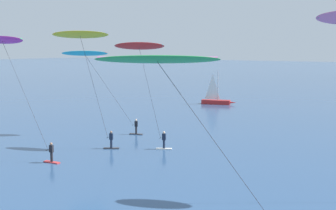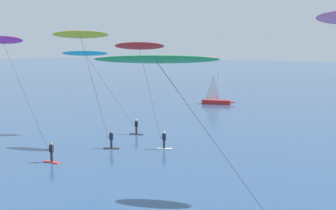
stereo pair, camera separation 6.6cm
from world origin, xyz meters
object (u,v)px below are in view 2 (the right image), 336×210
at_px(kitesurfer_green, 168,75).
at_px(kitesurfer_magenta, 7,52).
at_px(kitesurfer_cyan, 90,60).
at_px(sailboat_far, 218,100).
at_px(kitesurfer_yellow, 82,42).
at_px(kitesurfer_red, 142,56).

bearing_deg(kitesurfer_green, kitesurfer_magenta, 163.61).
relative_size(kitesurfer_cyan, kitesurfer_magenta, 0.88).
xyz_separation_m(sailboat_far, kitesurfer_yellow, (3.76, -35.12, 9.39)).
relative_size(kitesurfer_yellow, kitesurfer_cyan, 1.20).
bearing_deg(kitesurfer_cyan, kitesurfer_green, -38.09).
distance_m(kitesurfer_yellow, kitesurfer_magenta, 6.75).
xyz_separation_m(kitesurfer_red, kitesurfer_magenta, (-7.44, -9.04, 0.43)).
height_order(kitesurfer_cyan, kitesurfer_green, kitesurfer_cyan).
distance_m(kitesurfer_cyan, kitesurfer_magenta, 11.05).
height_order(kitesurfer_yellow, kitesurfer_cyan, kitesurfer_yellow).
bearing_deg(kitesurfer_cyan, kitesurfer_magenta, -84.11).
xyz_separation_m(kitesurfer_green, kitesurfer_magenta, (-20.55, 6.04, 0.95)).
relative_size(kitesurfer_red, kitesurfer_magenta, 0.95).
bearing_deg(kitesurfer_magenta, kitesurfer_cyan, 95.89).
distance_m(sailboat_far, kitesurfer_yellow, 36.55).
height_order(sailboat_far, kitesurfer_magenta, kitesurfer_magenta).
distance_m(kitesurfer_cyan, kitesurfer_green, 27.55).
height_order(sailboat_far, kitesurfer_red, kitesurfer_red).
distance_m(kitesurfer_red, kitesurfer_magenta, 11.72).
bearing_deg(kitesurfer_yellow, kitesurfer_magenta, -114.21).
bearing_deg(kitesurfer_cyan, sailboat_far, 89.79).
bearing_deg(kitesurfer_green, kitesurfer_cyan, 141.91).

